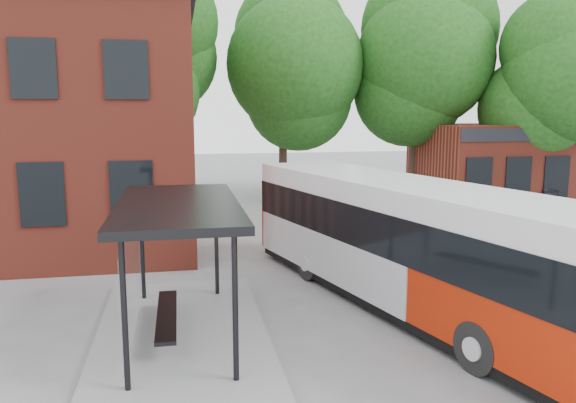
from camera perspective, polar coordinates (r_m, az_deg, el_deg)
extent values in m
plane|color=slate|center=(13.96, 8.40, -10.51)|extent=(100.00, 100.00, 0.00)
imported|color=black|center=(25.20, 14.47, -0.77)|extent=(1.76, 0.76, 0.90)
imported|color=black|center=(25.60, 15.75, -0.47)|extent=(1.86, 0.97, 1.08)
imported|color=#20202A|center=(25.19, 17.99, -1.05)|extent=(1.61, 1.04, 0.80)
imported|color=#410B06|center=(26.79, 17.39, -0.15)|extent=(1.82, 1.04, 1.05)
imported|color=black|center=(26.82, 21.75, -0.45)|extent=(1.99, 1.27, 0.99)
imported|color=black|center=(27.00, 22.35, -0.48)|extent=(1.61, 1.01, 0.94)
imported|color=black|center=(27.51, 23.01, -0.50)|extent=(1.60, 0.79, 0.80)
imported|color=#222227|center=(27.57, 23.37, -0.31)|extent=(1.66, 0.53, 0.99)
imported|color=black|center=(29.09, 25.05, 0.10)|extent=(1.79, 0.90, 1.04)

